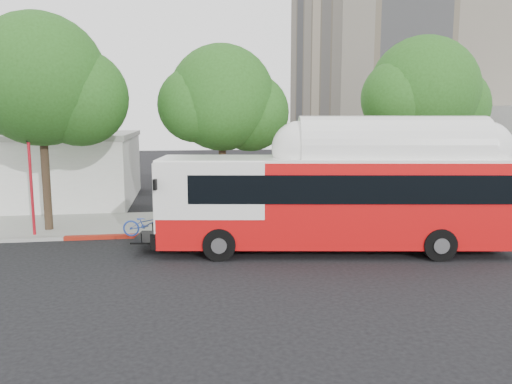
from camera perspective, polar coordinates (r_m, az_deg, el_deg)
ground at (r=18.88m, az=0.73°, el=-7.53°), size 120.00×120.00×0.00m
sidewalk at (r=25.11m, az=-1.60°, el=-3.25°), size 60.00×5.00×0.15m
curb_strip at (r=22.60m, az=-0.82°, el=-4.61°), size 60.00×0.30×0.15m
red_curb_segment at (r=22.41m, az=-8.48°, el=-4.80°), size 10.00×0.32×0.16m
street_tree_left at (r=24.17m, az=-22.31°, el=11.22°), size 6.67×5.80×9.74m
street_tree_mid at (r=24.08m, az=-2.96°, el=10.19°), size 5.75×5.00×8.62m
street_tree_right at (r=26.77m, az=19.36°, el=10.32°), size 6.21×5.40×9.18m
transit_bus at (r=19.62m, az=9.02°, el=-1.09°), size 14.53×4.82×4.23m
signal_pole at (r=23.52m, az=-24.29°, el=0.61°), size 0.13×0.42×4.44m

